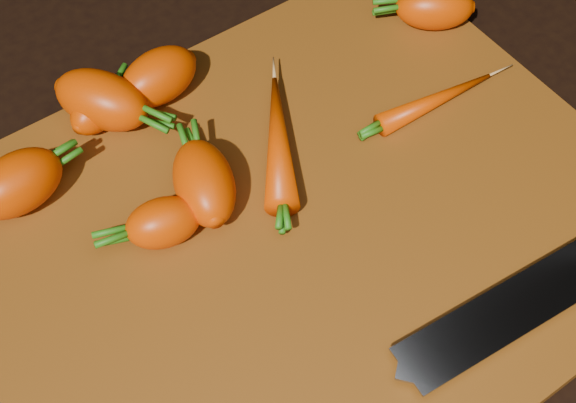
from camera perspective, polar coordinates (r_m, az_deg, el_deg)
ground at (r=0.60m, az=0.55°, el=-2.52°), size 2.00×2.00×0.01m
cutting_board at (r=0.59m, az=0.56°, el=-1.96°), size 0.50×0.40×0.01m
carrot_0 at (r=0.61m, az=-18.66°, el=1.23°), size 0.07×0.05×0.04m
carrot_1 at (r=0.57m, az=-8.87°, el=-1.50°), size 0.06×0.05×0.04m
carrot_2 at (r=0.65m, az=-13.10°, el=7.05°), size 0.08×0.09×0.05m
carrot_3 at (r=0.59m, az=-5.99°, el=1.33°), size 0.07×0.08×0.04m
carrot_4 at (r=0.66m, az=-9.18°, el=8.76°), size 0.07×0.05×0.04m
carrot_5 at (r=0.65m, az=-13.50°, el=6.41°), size 0.06×0.05×0.03m
carrot_6 at (r=0.72m, az=10.39°, el=13.45°), size 0.08×0.07×0.04m
carrot_7 at (r=0.62m, az=-0.70°, el=4.43°), size 0.09×0.12×0.03m
carrot_8 at (r=0.66m, az=10.47°, el=7.11°), size 0.11×0.03×0.02m
knife at (r=0.58m, az=18.41°, el=-5.60°), size 0.34×0.06×0.02m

